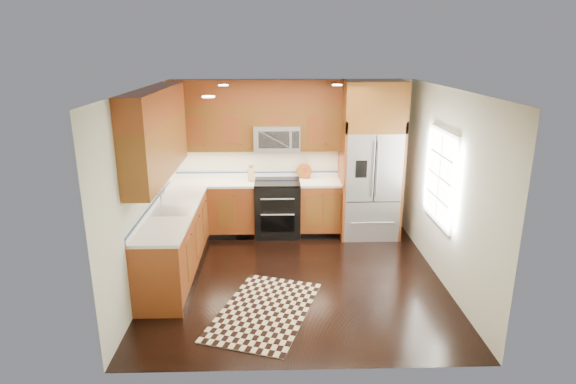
{
  "coord_description": "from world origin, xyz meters",
  "views": [
    {
      "loc": [
        -0.29,
        -6.09,
        3.11
      ],
      "look_at": [
        -0.1,
        0.6,
        1.08
      ],
      "focal_mm": 30.0,
      "sensor_mm": 36.0,
      "label": 1
    }
  ],
  "objects_px": {
    "range": "(277,208)",
    "knife_block": "(251,174)",
    "rug": "(265,311)",
    "utensil_crock": "(306,171)",
    "refrigerator": "(371,160)"
  },
  "relations": [
    {
      "from": "rug",
      "to": "utensil_crock",
      "type": "relative_size",
      "value": 4.6
    },
    {
      "from": "knife_block",
      "to": "rug",
      "type": "bearing_deg",
      "value": -84.24
    },
    {
      "from": "range",
      "to": "utensil_crock",
      "type": "bearing_deg",
      "value": 25.23
    },
    {
      "from": "range",
      "to": "rug",
      "type": "bearing_deg",
      "value": -93.98
    },
    {
      "from": "refrigerator",
      "to": "knife_block",
      "type": "distance_m",
      "value": 2.01
    },
    {
      "from": "range",
      "to": "knife_block",
      "type": "bearing_deg",
      "value": 169.55
    },
    {
      "from": "refrigerator",
      "to": "rug",
      "type": "distance_m",
      "value": 3.3
    },
    {
      "from": "refrigerator",
      "to": "rug",
      "type": "relative_size",
      "value": 1.53
    },
    {
      "from": "refrigerator",
      "to": "rug",
      "type": "bearing_deg",
      "value": -124.66
    },
    {
      "from": "refrigerator",
      "to": "knife_block",
      "type": "height_order",
      "value": "refrigerator"
    },
    {
      "from": "refrigerator",
      "to": "range",
      "type": "bearing_deg",
      "value": 178.6
    },
    {
      "from": "range",
      "to": "knife_block",
      "type": "height_order",
      "value": "knife_block"
    },
    {
      "from": "range",
      "to": "utensil_crock",
      "type": "height_order",
      "value": "utensil_crock"
    },
    {
      "from": "utensil_crock",
      "to": "range",
      "type": "bearing_deg",
      "value": -154.77
    },
    {
      "from": "range",
      "to": "rug",
      "type": "xyz_separation_m",
      "value": [
        -0.18,
        -2.53,
        -0.46
      ]
    }
  ]
}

